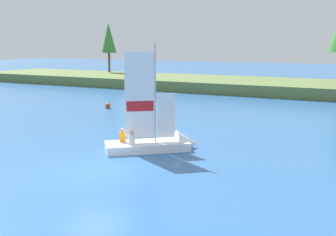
% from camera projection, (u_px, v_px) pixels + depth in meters
% --- Properties ---
extents(ground_plane, '(200.00, 200.00, 0.00)m').
position_uv_depth(ground_plane, '(95.00, 171.00, 16.82)').
color(ground_plane, '#2D609E').
extents(shore_bank, '(80.00, 11.09, 1.13)m').
position_uv_depth(shore_bank, '(279.00, 87.00, 44.17)').
color(shore_bank, '#5B703D').
rests_on(shore_bank, ground).
extents(shoreline_tree_left, '(2.06, 2.06, 6.78)m').
position_uv_depth(shoreline_tree_left, '(109.00, 38.00, 57.36)').
color(shoreline_tree_left, brown).
rests_on(shoreline_tree_left, shore_bank).
extents(sailboat, '(4.36, 4.02, 5.61)m').
position_uv_depth(sailboat, '(164.00, 142.00, 20.18)').
color(sailboat, white).
rests_on(sailboat, ground).
extents(channel_buoy, '(0.42, 0.42, 0.42)m').
position_uv_depth(channel_buoy, '(108.00, 106.00, 33.13)').
color(channel_buoy, '#E54C19').
rests_on(channel_buoy, ground).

